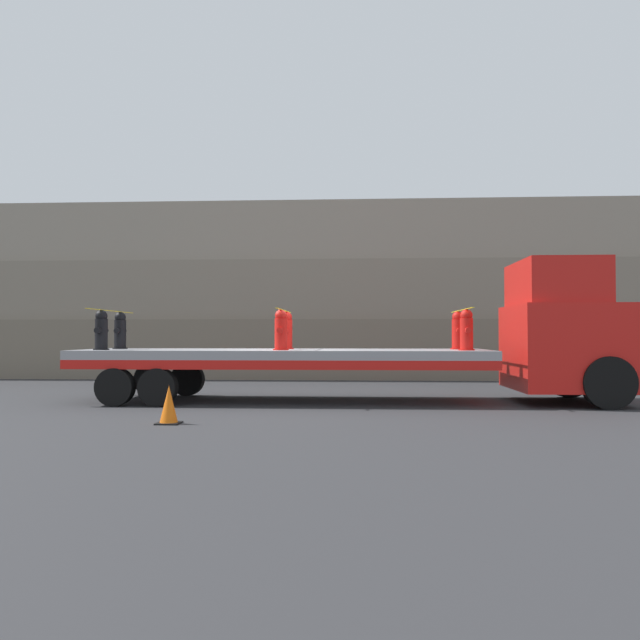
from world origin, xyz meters
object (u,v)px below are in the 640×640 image
object	(u,v)px
flatbed_trailer	(266,358)
fire_hydrant_red_far_1	(286,331)
fire_hydrant_black_far_0	(120,331)
fire_hydrant_red_near_1	(281,330)
fire_hydrant_black_near_0	(101,331)
fire_hydrant_red_near_2	(466,330)
fire_hydrant_red_far_2	(458,331)
traffic_cone	(169,405)
truck_cab	(569,333)

from	to	relation	value
flatbed_trailer	fire_hydrant_red_far_1	world-z (taller)	fire_hydrant_red_far_1
fire_hydrant_black_far_0	fire_hydrant_red_near_1	world-z (taller)	same
fire_hydrant_black_near_0	fire_hydrant_red_near_2	distance (m)	8.18
fire_hydrant_red_near_1	fire_hydrant_red_far_2	world-z (taller)	same
fire_hydrant_red_near_1	traffic_cone	size ratio (longest dim) A/B	1.37
fire_hydrant_red_near_2	fire_hydrant_red_far_2	distance (m)	1.14
fire_hydrant_black_near_0	fire_hydrant_red_far_2	size ratio (longest dim) A/B	1.00
flatbed_trailer	traffic_cone	bearing A→B (deg)	-106.87
fire_hydrant_black_near_0	traffic_cone	bearing A→B (deg)	-51.73
flatbed_trailer	fire_hydrant_red_far_1	xyz separation A→B (m)	(0.41, 0.57, 0.64)
flatbed_trailer	truck_cab	bearing A→B (deg)	0.00
fire_hydrant_red_near_1	fire_hydrant_red_far_1	world-z (taller)	same
flatbed_trailer	fire_hydrant_red_near_2	xyz separation A→B (m)	(4.50, -0.57, 0.64)
truck_cab	fire_hydrant_red_near_2	world-z (taller)	truck_cab
flatbed_trailer	traffic_cone	distance (m)	4.00
flatbed_trailer	fire_hydrant_black_far_0	xyz separation A→B (m)	(-3.68, 0.57, 0.64)
fire_hydrant_black_near_0	fire_hydrant_red_far_2	bearing A→B (deg)	7.92
truck_cab	fire_hydrant_red_near_1	bearing A→B (deg)	-174.98
fire_hydrant_red_far_2	fire_hydrant_red_near_1	bearing A→B (deg)	-164.46
truck_cab	fire_hydrant_black_far_0	xyz separation A→B (m)	(-10.57, 0.57, 0.05)
truck_cab	fire_hydrant_red_near_1	size ratio (longest dim) A/B	3.55
fire_hydrant_black_far_0	fire_hydrant_red_near_2	size ratio (longest dim) A/B	1.00
fire_hydrant_black_near_0	fire_hydrant_red_far_1	distance (m)	4.24
flatbed_trailer	fire_hydrant_red_near_1	xyz separation A→B (m)	(0.41, -0.57, 0.64)
fire_hydrant_red_near_1	fire_hydrant_red_far_2	size ratio (longest dim) A/B	1.00
fire_hydrant_black_far_0	fire_hydrant_red_far_1	bearing A→B (deg)	0.00
truck_cab	fire_hydrant_red_far_1	size ratio (longest dim) A/B	3.55
fire_hydrant_red_near_1	fire_hydrant_red_far_1	size ratio (longest dim) A/B	1.00
fire_hydrant_red_far_1	fire_hydrant_red_near_2	distance (m)	4.24
traffic_cone	fire_hydrant_black_near_0	bearing A→B (deg)	128.27
fire_hydrant_red_near_1	traffic_cone	distance (m)	3.80
fire_hydrant_black_far_0	traffic_cone	world-z (taller)	fire_hydrant_black_far_0
fire_hydrant_red_near_2	flatbed_trailer	bearing A→B (deg)	172.80
flatbed_trailer	fire_hydrant_red_far_2	xyz separation A→B (m)	(4.50, 0.57, 0.64)
fire_hydrant_black_near_0	fire_hydrant_red_far_2	xyz separation A→B (m)	(8.18, 1.14, 0.00)
fire_hydrant_red_far_1	traffic_cone	xyz separation A→B (m)	(-1.56, -4.35, -1.31)
fire_hydrant_red_far_1	fire_hydrant_red_near_1	bearing A→B (deg)	-90.00
fire_hydrant_red_near_2	fire_hydrant_black_far_0	bearing A→B (deg)	172.08
fire_hydrant_red_far_2	fire_hydrant_red_far_1	bearing A→B (deg)	180.00
flatbed_trailer	fire_hydrant_red_far_2	world-z (taller)	fire_hydrant_red_far_2
fire_hydrant_black_far_0	fire_hydrant_red_near_1	size ratio (longest dim) A/B	1.00
fire_hydrant_red_far_1	fire_hydrant_red_far_2	xyz separation A→B (m)	(4.09, 0.00, 0.00)
truck_cab	traffic_cone	bearing A→B (deg)	-154.83
fire_hydrant_red_near_2	fire_hydrant_black_near_0	bearing A→B (deg)	180.00
flatbed_trailer	fire_hydrant_black_far_0	bearing A→B (deg)	171.21
flatbed_trailer	fire_hydrant_black_near_0	world-z (taller)	fire_hydrant_black_near_0
flatbed_trailer	fire_hydrant_black_near_0	bearing A→B (deg)	-171.21
fire_hydrant_red_far_1	fire_hydrant_red_near_2	bearing A→B (deg)	-15.54
fire_hydrant_red_far_2	traffic_cone	xyz separation A→B (m)	(-5.65, -4.35, -1.31)
fire_hydrant_red_far_2	traffic_cone	size ratio (longest dim) A/B	1.37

